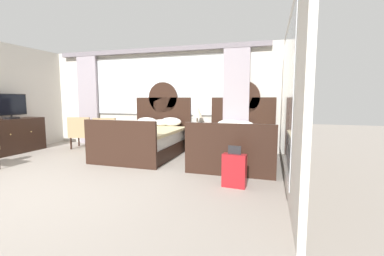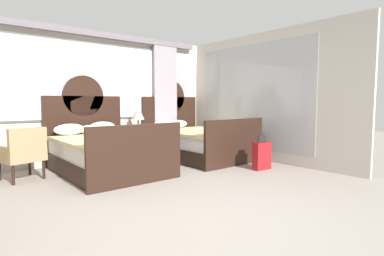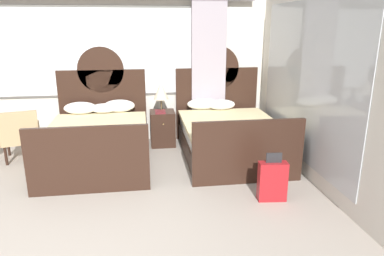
{
  "view_description": "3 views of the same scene",
  "coord_description": "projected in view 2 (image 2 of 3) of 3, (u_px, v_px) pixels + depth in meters",
  "views": [
    {
      "loc": [
        3.01,
        -2.83,
        1.33
      ],
      "look_at": [
        1.64,
        1.67,
        0.8
      ],
      "focal_mm": 24.13,
      "sensor_mm": 36.0,
      "label": 1
    },
    {
      "loc": [
        -2.05,
        -2.53,
        1.26
      ],
      "look_at": [
        1.61,
        1.91,
        0.76
      ],
      "focal_mm": 28.8,
      "sensor_mm": 36.0,
      "label": 2
    },
    {
      "loc": [
        0.94,
        -2.9,
        2.15
      ],
      "look_at": [
        1.59,
        1.69,
        0.79
      ],
      "focal_mm": 33.04,
      "sensor_mm": 36.0,
      "label": 3
    }
  ],
  "objects": [
    {
      "name": "book_on_nightstand",
      "position": [
        139.0,
        130.0,
        6.58
      ],
      "size": [
        0.18,
        0.26,
        0.03
      ],
      "color": "maroon",
      "rests_on": "nightstand_between_beds"
    },
    {
      "name": "armchair_by_window_left",
      "position": [
        23.0,
        152.0,
        4.88
      ],
      "size": [
        0.69,
        0.69,
        0.85
      ],
      "color": "tan",
      "rests_on": "ground_plane"
    },
    {
      "name": "suitcase_on_floor",
      "position": [
        262.0,
        156.0,
        5.68
      ],
      "size": [
        0.37,
        0.18,
        0.63
      ],
      "color": "maroon",
      "rests_on": "ground_plane"
    },
    {
      "name": "table_lamp_on_nightstand",
      "position": [
        138.0,
        113.0,
        6.63
      ],
      "size": [
        0.27,
        0.27,
        0.55
      ],
      "color": "brown",
      "rests_on": "nightstand_between_beds"
    },
    {
      "name": "nightstand_between_beds",
      "position": [
        139.0,
        145.0,
        6.7
      ],
      "size": [
        0.44,
        0.47,
        0.64
      ],
      "color": "black",
      "rests_on": "ground_plane"
    },
    {
      "name": "wall_right_mirror",
      "position": [
        263.0,
        97.0,
        6.54
      ],
      "size": [
        0.08,
        4.33,
        2.7
      ],
      "color": "beige",
      "rests_on": "ground_plane"
    },
    {
      "name": "bed_near_window",
      "position": [
        105.0,
        151.0,
        5.49
      ],
      "size": [
        1.57,
        2.21,
        1.78
      ],
      "color": "black",
      "rests_on": "ground_plane"
    },
    {
      "name": "bed_near_mirror",
      "position": [
        197.0,
        142.0,
        6.84
      ],
      "size": [
        1.57,
        2.21,
        1.78
      ],
      "color": "black",
      "rests_on": "ground_plane"
    },
    {
      "name": "ground_plane",
      "position": [
        190.0,
        217.0,
        3.35
      ],
      "size": [
        24.0,
        24.0,
        0.0
      ],
      "primitive_type": "plane",
      "color": "#9E9389"
    },
    {
      "name": "wall_back_window",
      "position": [
        71.0,
        92.0,
        6.1
      ],
      "size": [
        6.53,
        0.22,
        2.7
      ],
      "color": "beige",
      "rests_on": "ground_plane"
    }
  ]
}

